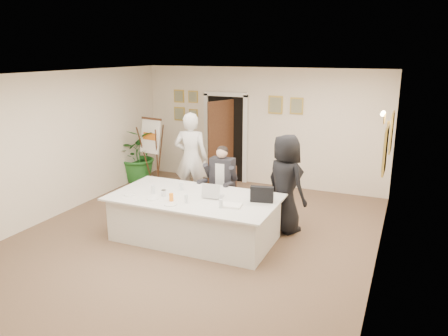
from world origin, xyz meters
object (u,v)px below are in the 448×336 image
standing_man (191,158)px  paper_stack (231,205)px  laptop_bag (262,194)px  steel_jug (164,193)px  standing_woman (285,184)px  laptop (214,189)px  conference_table (195,217)px  potted_palm (140,155)px  flip_chart (154,155)px  seated_man (221,182)px  oj_glass (171,197)px

standing_man → paper_stack: size_ratio=5.89×
laptop_bag → steel_jug: laptop_bag is taller
standing_man → standing_woman: size_ratio=1.10×
standing_man → laptop_bag: standing_man is taller
laptop → conference_table: bearing=-167.3°
standing_woman → potted_palm: bearing=11.2°
flip_chart → conference_table: bearing=-46.0°
standing_man → laptop_bag: (2.07, -1.49, -0.07)m
laptop_bag → steel_jug: size_ratio=3.41×
seated_man → laptop_bag: bearing=-46.9°
laptop → oj_glass: laptop is taller
standing_man → oj_glass: bearing=94.6°
standing_man → steel_jug: 1.93m
laptop_bag → paper_stack: (-0.38, -0.40, -0.11)m
laptop_bag → potted_palm: bearing=137.6°
laptop → oj_glass: bearing=-146.1°
standing_man → potted_palm: bearing=-39.6°
flip_chart → steel_jug: 3.20m
conference_table → laptop_bag: (1.14, 0.18, 0.51)m
steel_jug → paper_stack: bearing=-0.7°
conference_table → laptop: laptop is taller
potted_palm → conference_table: bearing=-42.2°
paper_stack → standing_woman: bearing=64.8°
flip_chart → paper_stack: 4.05m
seated_man → oj_glass: size_ratio=11.10×
laptop → standing_man: bearing=122.3°
seated_man → steel_jug: (-0.49, -1.31, 0.11)m
laptop_bag → paper_stack: size_ratio=1.14×
paper_stack → laptop: bearing=144.5°
potted_palm → oj_glass: 3.91m
laptop → potted_palm: bearing=135.7°
laptop → laptop_bag: (0.83, 0.08, -0.01)m
seated_man → paper_stack: seated_man is taller
standing_man → laptop_bag: bearing=130.1°
seated_man → potted_palm: (-2.84, 1.46, -0.05)m
conference_table → laptop: (0.31, 0.11, 0.52)m
potted_palm → laptop_bag: bearing=-31.0°
laptop → steel_jug: laptop is taller
conference_table → seated_man: bearing=89.3°
flip_chart → standing_woman: size_ratio=0.91×
laptop → standing_woman: bearing=34.5°
conference_table → standing_man: (-0.93, 1.67, 0.58)m
seated_man → laptop: bearing=-80.9°
oj_glass → steel_jug: size_ratio=1.18×
potted_palm → seated_man: bearing=-27.2°
laptop_bag → oj_glass: 1.49m
conference_table → flip_chart: flip_chart is taller
paper_stack → potted_palm: bearing=142.2°
conference_table → seated_man: size_ratio=1.98×
flip_chart → oj_glass: size_ratio=12.43×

